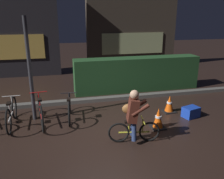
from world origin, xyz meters
TOP-DOWN VIEW (x-y plane):
  - ground_plane at (0.00, 0.00)m, footprint 40.00×40.00m
  - sidewalk_curb at (0.00, 2.20)m, footprint 12.00×0.24m
  - hedge_row at (1.80, 3.10)m, footprint 4.80×0.70m
  - storefront_left at (-3.27, 6.50)m, footprint 4.60×0.54m
  - storefront_right at (2.90, 7.20)m, footprint 4.87×0.54m
  - street_post at (-1.87, 1.20)m, footprint 0.10×0.10m
  - parked_bike_left_mid at (-2.41, 0.92)m, footprint 0.46×1.61m
  - parked_bike_center_left at (-1.68, 0.87)m, footprint 0.46×1.74m
  - parked_bike_center_right at (-0.92, 0.97)m, footprint 0.46×1.52m
  - traffic_cone_near at (1.25, -0.10)m, footprint 0.36×0.36m
  - traffic_cone_far at (2.02, 0.80)m, footprint 0.36×0.36m
  - blue_crate at (2.44, 0.30)m, footprint 0.51×0.43m
  - cyclist at (0.40, -0.59)m, footprint 1.18×0.58m

SIDE VIEW (x-z plane):
  - ground_plane at x=0.00m, z-range 0.00..0.00m
  - sidewalk_curb at x=0.00m, z-range 0.00..0.12m
  - blue_crate at x=2.44m, z-range 0.00..0.30m
  - traffic_cone_far at x=2.02m, z-range -0.01..0.50m
  - traffic_cone_near at x=1.25m, z-range -0.01..0.53m
  - parked_bike_center_right at x=-0.92m, z-range -0.03..0.67m
  - parked_bike_left_mid at x=-2.41m, z-range -0.03..0.71m
  - parked_bike_center_left at x=-1.68m, z-range -0.04..0.77m
  - cyclist at x=0.40m, z-range 0.01..1.25m
  - hedge_row at x=1.80m, z-range 0.00..1.27m
  - street_post at x=-1.87m, z-range 0.00..2.78m
  - storefront_right at x=2.90m, z-range -0.01..3.81m
  - storefront_left at x=-3.27m, z-range -0.01..4.46m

